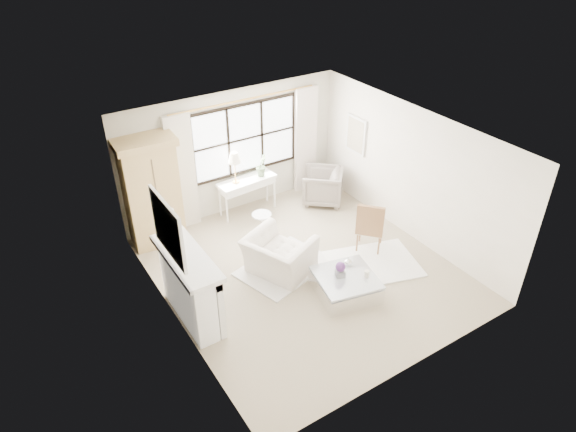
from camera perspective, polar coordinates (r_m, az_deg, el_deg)
name	(u,v)px	position (r m, az deg, el deg)	size (l,w,h in m)	color
floor	(305,271)	(9.67, 1.87, -6.10)	(5.50, 5.50, 0.00)	tan
ceiling	(308,137)	(8.27, 2.21, 8.73)	(5.50, 5.50, 0.00)	white
wall_back	(233,152)	(10.99, -6.15, 7.05)	(5.00, 5.00, 0.00)	beige
wall_front	(421,299)	(7.25, 14.54, -8.91)	(5.00, 5.00, 0.00)	white
wall_left	(170,256)	(7.98, -13.01, -4.36)	(5.50, 5.50, 0.00)	white
wall_right	(411,173)	(10.35, 13.56, 4.62)	(5.50, 5.50, 0.00)	white
window_pane	(245,139)	(11.00, -4.78, 8.57)	(2.40, 0.02, 1.50)	white
window_frame	(245,139)	(10.99, -4.75, 8.55)	(2.50, 0.04, 1.50)	black
curtain_rod	(245,100)	(10.63, -4.83, 12.76)	(0.04, 0.04, 3.30)	#B5873F
curtain_left	(182,173)	(10.54, -11.67, 4.69)	(0.55, 0.10, 2.47)	beige
curtain_right	(306,140)	(11.79, 1.97, 8.42)	(0.55, 0.10, 2.47)	silver
fireplace	(188,287)	(8.46, -11.00, -7.71)	(0.58, 1.66, 1.26)	white
mirror_frame	(168,229)	(7.71, -13.24, -1.37)	(0.05, 1.15, 0.95)	silver
mirror_glass	(169,228)	(7.72, -13.03, -1.30)	(0.02, 1.00, 0.80)	#B8BCC4
art_frame	(356,135)	(11.36, 7.56, 8.91)	(0.04, 0.62, 0.82)	silver
art_canvas	(355,135)	(11.34, 7.49, 8.89)	(0.01, 0.52, 0.72)	#C4B698
mantel_lamp	(170,216)	(8.36, -12.94, 0.03)	(0.22, 0.22, 0.51)	black
armoire	(152,191)	(10.21, -14.92, 2.67)	(1.16, 0.76, 2.24)	tan
console_table	(247,196)	(11.24, -4.53, 2.28)	(1.33, 0.55, 0.80)	white
console_lamp	(234,159)	(10.70, -5.97, 6.37)	(0.28, 0.28, 0.69)	#B7873F
orchid_plant	(261,165)	(11.08, -2.98, 5.63)	(0.26, 0.21, 0.48)	#58704B
side_table	(262,221)	(10.46, -2.93, -0.60)	(0.40, 0.40, 0.51)	white
rug_left	(284,267)	(9.74, -0.42, -5.66)	(1.66, 1.17, 0.03)	silver
rug_right	(373,264)	(9.95, 9.42, -5.25)	(1.65, 1.24, 0.03)	white
club_armchair	(279,255)	(9.43, -1.00, -4.40)	(1.15, 1.00, 0.75)	silver
wingback_chair	(323,186)	(11.62, 3.86, 3.34)	(0.84, 0.86, 0.78)	gray
french_chair	(369,236)	(10.18, 9.04, -2.18)	(0.68, 0.68, 1.08)	#98683F
coffee_table	(346,285)	(9.11, 6.41, -7.66)	(1.19, 1.19, 0.38)	white
planter_box	(340,273)	(8.95, 5.81, -6.36)	(0.15, 0.15, 0.11)	slate
planter_flowers	(341,267)	(8.86, 5.86, -5.63)	(0.18, 0.18, 0.18)	#5A2C6F
pillar_candle	(367,274)	(9.00, 8.74, -6.35)	(0.09, 0.09, 0.12)	silver
coffee_vase	(348,261)	(9.21, 6.70, -5.02)	(0.15, 0.15, 0.15)	silver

